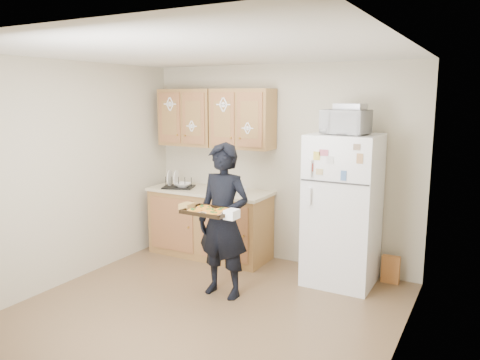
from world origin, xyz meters
name	(u,v)px	position (x,y,z in m)	size (l,w,h in m)	color
floor	(203,313)	(0.00, 0.00, 0.00)	(3.60, 3.60, 0.00)	brown
ceiling	(199,52)	(0.00, 0.00, 2.50)	(3.60, 3.60, 0.00)	white
wall_back	(279,165)	(0.00, 1.80, 1.25)	(3.60, 0.04, 2.50)	#C1B79C
wall_front	(37,239)	(0.00, -1.80, 1.25)	(3.60, 0.04, 2.50)	#C1B79C
wall_left	(67,174)	(-1.80, 0.00, 1.25)	(0.04, 3.60, 2.50)	#C1B79C
wall_right	(399,211)	(1.80, 0.00, 1.25)	(0.04, 3.60, 2.50)	#C1B79C
refrigerator	(343,210)	(0.95, 1.43, 0.85)	(0.75, 0.70, 1.70)	white
base_cabinet	(210,224)	(-0.85, 1.48, 0.43)	(1.60, 0.60, 0.86)	brown
countertop	(210,191)	(-0.85, 1.48, 0.88)	(1.64, 0.64, 0.04)	beige
upper_cab_left	(189,118)	(-1.25, 1.61, 1.83)	(0.80, 0.33, 0.75)	brown
upper_cab_right	(243,119)	(-0.43, 1.61, 1.83)	(0.80, 0.33, 0.75)	brown
cereal_box	(391,269)	(1.47, 1.67, 0.16)	(0.20, 0.07, 0.32)	#DFA14E
person	(223,221)	(-0.04, 0.48, 0.82)	(0.60, 0.39, 1.64)	black
baking_tray	(209,212)	(-0.03, 0.18, 0.98)	(0.47, 0.35, 0.04)	black
pizza_front_left	(195,210)	(-0.14, 0.10, 1.00)	(0.16, 0.16, 0.02)	#F2AD1E
pizza_front_right	(214,213)	(0.08, 0.10, 1.00)	(0.16, 0.16, 0.02)	#F2AD1E
pizza_back_left	(204,207)	(-0.14, 0.26, 1.00)	(0.16, 0.16, 0.02)	#F2AD1E
pizza_back_right	(222,210)	(0.08, 0.26, 1.00)	(0.16, 0.16, 0.02)	#F2AD1E
pizza_center	(209,210)	(-0.03, 0.18, 1.00)	(0.16, 0.16, 0.02)	#F2AD1E
microwave	(345,122)	(0.96, 1.38, 1.83)	(0.48, 0.32, 0.27)	white
foil_pan	(350,107)	(0.99, 1.41, 2.00)	(0.31, 0.21, 0.06)	silver
dish_rack	(178,182)	(-1.28, 1.38, 0.98)	(0.39, 0.30, 0.16)	black
bowl	(183,185)	(-1.20, 1.38, 0.95)	(0.21, 0.21, 0.05)	silver
soap_bottle	(242,188)	(-0.30, 1.35, 0.99)	(0.08, 0.08, 0.18)	white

